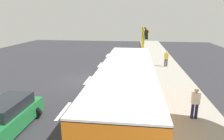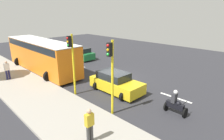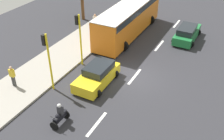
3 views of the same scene
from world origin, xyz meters
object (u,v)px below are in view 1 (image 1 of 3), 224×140
(city_bus, at_px, (127,90))
(traffic_light_corner, at_px, (144,48))
(pedestrian_by_tree, at_px, (195,102))
(car_green, at_px, (5,118))
(traffic_light_midblock, at_px, (143,42))
(pedestrian_near_signal, at_px, (166,58))
(car_yellow_cab, at_px, (115,67))
(motorcycle, at_px, (118,58))

(city_bus, xyz_separation_m, traffic_light_corner, (1.08, 7.32, 1.08))
(pedestrian_by_tree, height_order, traffic_light_corner, traffic_light_corner)
(car_green, relative_size, traffic_light_midblock, 1.02)
(traffic_light_corner, relative_size, traffic_light_midblock, 1.00)
(city_bus, xyz_separation_m, traffic_light_midblock, (1.08, 11.27, 1.08))
(pedestrian_near_signal, bearing_deg, car_yellow_cab, -147.35)
(pedestrian_near_signal, xyz_separation_m, traffic_light_midblock, (-2.59, -1.20, 1.87))
(city_bus, bearing_deg, car_green, -165.48)
(car_green, height_order, pedestrian_near_signal, pedestrian_near_signal)
(city_bus, height_order, pedestrian_near_signal, city_bus)
(car_yellow_cab, relative_size, city_bus, 0.39)
(car_yellow_cab, distance_m, traffic_light_corner, 3.89)
(car_green, relative_size, pedestrian_near_signal, 2.71)
(car_yellow_cab, relative_size, car_green, 0.93)
(city_bus, bearing_deg, car_yellow_cab, 99.81)
(car_green, relative_size, city_bus, 0.42)
(car_yellow_cab, xyz_separation_m, pedestrian_near_signal, (5.24, 3.36, 0.35))
(city_bus, xyz_separation_m, motorcycle, (-1.71, 13.97, -1.20))
(car_yellow_cab, height_order, car_green, same)
(car_green, height_order, motorcycle, motorcycle)
(motorcycle, relative_size, pedestrian_by_tree, 0.91)
(pedestrian_near_signal, bearing_deg, car_green, -123.98)
(car_yellow_cab, distance_m, motorcycle, 4.86)
(city_bus, distance_m, pedestrian_by_tree, 3.73)
(pedestrian_by_tree, bearing_deg, traffic_light_midblock, 103.32)
(car_green, xyz_separation_m, pedestrian_near_signal, (9.40, 13.95, 0.35))
(pedestrian_near_signal, bearing_deg, city_bus, -106.40)
(city_bus, bearing_deg, pedestrian_by_tree, 11.47)
(city_bus, xyz_separation_m, pedestrian_by_tree, (3.57, 0.72, -0.79))
(motorcycle, bearing_deg, city_bus, -83.03)
(car_green, distance_m, traffic_light_midblock, 14.62)
(city_bus, bearing_deg, traffic_light_corner, 81.64)
(pedestrian_near_signal, height_order, traffic_light_midblock, traffic_light_midblock)
(pedestrian_near_signal, bearing_deg, traffic_light_midblock, -155.20)
(pedestrian_near_signal, xyz_separation_m, pedestrian_by_tree, (-0.10, -11.74, 0.00))
(car_yellow_cab, height_order, motorcycle, motorcycle)
(car_green, distance_m, pedestrian_near_signal, 16.83)
(traffic_light_corner, bearing_deg, pedestrian_near_signal, 63.24)
(traffic_light_midblock, bearing_deg, car_green, -118.10)
(motorcycle, xyz_separation_m, pedestrian_by_tree, (5.28, -13.24, 0.42))
(motorcycle, relative_size, traffic_light_midblock, 0.34)
(car_yellow_cab, bearing_deg, city_bus, -80.19)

